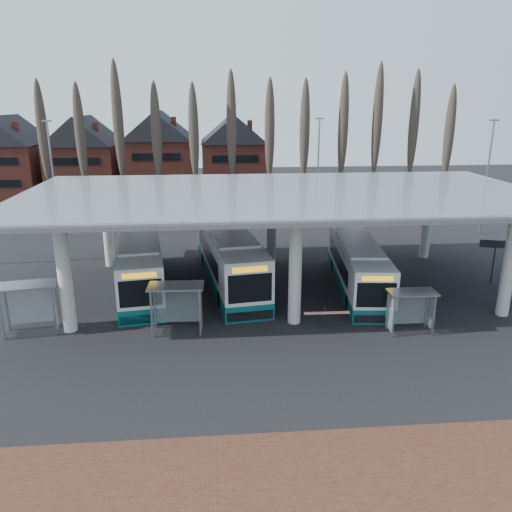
{
  "coord_description": "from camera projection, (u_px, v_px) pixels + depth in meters",
  "views": [
    {
      "loc": [
        -4.25,
        -22.44,
        11.66
      ],
      "look_at": [
        -1.72,
        7.0,
        2.47
      ],
      "focal_mm": 35.0,
      "sensor_mm": 36.0,
      "label": 1
    }
  ],
  "objects": [
    {
      "name": "ground",
      "position": [
        302.0,
        343.0,
        25.16
      ],
      "size": [
        140.0,
        140.0,
        0.0
      ],
      "primitive_type": "plane",
      "color": "black",
      "rests_on": "ground"
    },
    {
      "name": "station_canopy",
      "position": [
        282.0,
        201.0,
        31.08
      ],
      "size": [
        32.0,
        16.0,
        6.34
      ],
      "color": "silver",
      "rests_on": "ground"
    },
    {
      "name": "poplar_row",
      "position": [
        251.0,
        129.0,
        53.95
      ],
      "size": [
        45.1,
        1.1,
        14.5
      ],
      "color": "#473D33",
      "rests_on": "ground"
    },
    {
      "name": "townhouse_row",
      "position": [
        123.0,
        148.0,
        63.97
      ],
      "size": [
        36.8,
        10.3,
        12.25
      ],
      "color": "brown",
      "rests_on": "ground"
    },
    {
      "name": "lamp_post_a",
      "position": [
        53.0,
        178.0,
        43.03
      ],
      "size": [
        0.8,
        0.16,
        10.17
      ],
      "color": "slate",
      "rests_on": "ground"
    },
    {
      "name": "lamp_post_b",
      "position": [
        318.0,
        169.0,
        48.8
      ],
      "size": [
        0.8,
        0.16,
        10.17
      ],
      "color": "slate",
      "rests_on": "ground"
    },
    {
      "name": "lamp_post_c",
      "position": [
        487.0,
        176.0,
        44.24
      ],
      "size": [
        0.8,
        0.16,
        10.17
      ],
      "color": "slate",
      "rests_on": "ground"
    },
    {
      "name": "bus_0",
      "position": [
        140.0,
        264.0,
        32.36
      ],
      "size": [
        4.26,
        12.35,
        3.36
      ],
      "rotation": [
        0.0,
        0.0,
        0.14
      ],
      "color": "silver",
      "rests_on": "ground"
    },
    {
      "name": "bus_1",
      "position": [
        229.0,
        258.0,
        33.11
      ],
      "size": [
        4.52,
        13.24,
        3.61
      ],
      "rotation": [
        0.0,
        0.0,
        0.14
      ],
      "color": "silver",
      "rests_on": "ground"
    },
    {
      "name": "bus_2",
      "position": [
        357.0,
        266.0,
        32.2
      ],
      "size": [
        3.56,
        11.45,
        3.13
      ],
      "rotation": [
        0.0,
        0.0,
        -0.1
      ],
      "color": "silver",
      "rests_on": "ground"
    },
    {
      "name": "shelter_0",
      "position": [
        29.0,
        297.0,
        25.87
      ],
      "size": [
        3.1,
        1.9,
        2.7
      ],
      "rotation": [
        0.0,
        0.0,
        0.16
      ],
      "color": "gray",
      "rests_on": "ground"
    },
    {
      "name": "shelter_1",
      "position": [
        177.0,
        297.0,
        25.91
      ],
      "size": [
        2.89,
        1.52,
        2.64
      ],
      "rotation": [
        0.0,
        0.0,
        -0.03
      ],
      "color": "gray",
      "rests_on": "ground"
    },
    {
      "name": "shelter_2",
      "position": [
        410.0,
        302.0,
        25.93
      ],
      "size": [
        2.49,
        1.25,
        2.31
      ],
      "rotation": [
        0.0,
        0.0,
        -0.0
      ],
      "color": "gray",
      "rests_on": "ground"
    },
    {
      "name": "info_sign_1",
      "position": [
        496.0,
        247.0,
        32.65
      ],
      "size": [
        1.96,
        0.66,
        2.98
      ],
      "rotation": [
        0.0,
        0.0,
        -0.28
      ],
      "color": "black",
      "rests_on": "ground"
    },
    {
      "name": "barrier",
      "position": [
        326.0,
        314.0,
        26.31
      ],
      "size": [
        2.43,
        0.68,
        1.21
      ],
      "rotation": [
        0.0,
        0.0,
        -0.02
      ],
      "color": "black",
      "rests_on": "ground"
    }
  ]
}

